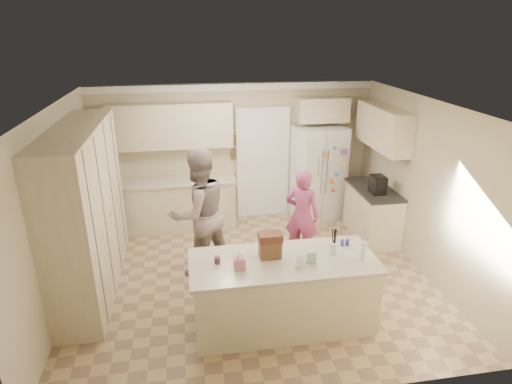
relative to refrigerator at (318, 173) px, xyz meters
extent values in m
cube|color=tan|center=(-1.58, -2.00, -0.91)|extent=(5.20, 4.60, 0.02)
cube|color=white|center=(-1.58, -2.00, 1.71)|extent=(5.20, 4.60, 0.02)
cube|color=beige|center=(-1.58, 0.31, 0.40)|extent=(5.20, 0.02, 2.60)
cube|color=beige|center=(-1.58, -4.31, 0.40)|extent=(5.20, 0.02, 2.60)
cube|color=beige|center=(-4.19, -2.00, 0.40)|extent=(0.02, 4.60, 2.60)
cube|color=beige|center=(1.03, -2.00, 0.40)|extent=(0.02, 4.60, 2.60)
cube|color=white|center=(-1.58, 0.26, 1.63)|extent=(5.20, 0.08, 0.12)
cube|color=beige|center=(-3.88, -1.80, 0.28)|extent=(0.60, 2.60, 2.35)
cube|color=beige|center=(-2.73, 0.00, -0.46)|extent=(2.20, 0.60, 0.88)
cube|color=beige|center=(-2.73, -0.01, 0.00)|extent=(2.24, 0.63, 0.04)
cube|color=beige|center=(-2.73, 0.13, 1.00)|extent=(2.20, 0.35, 0.80)
cube|color=black|center=(-1.03, 0.28, 0.15)|extent=(0.90, 0.06, 2.10)
cube|color=white|center=(-1.03, 0.25, 0.15)|extent=(1.02, 0.03, 2.22)
cube|color=brown|center=(-1.56, 0.27, 0.65)|extent=(0.15, 0.02, 0.20)
cube|color=brown|center=(-1.56, 0.27, 0.38)|extent=(0.15, 0.02, 0.20)
cube|color=white|center=(0.00, 0.00, 0.00)|extent=(1.02, 0.86, 1.80)
cube|color=gray|center=(0.00, -0.35, 0.00)|extent=(0.02, 0.02, 1.78)
cube|color=black|center=(-0.22, -0.37, 0.25)|extent=(0.22, 0.03, 0.35)
cylinder|color=silver|center=(-0.05, -0.37, 0.15)|extent=(0.02, 0.02, 0.85)
cylinder|color=silver|center=(0.05, -0.37, 0.15)|extent=(0.02, 0.02, 0.85)
cube|color=beige|center=(0.07, 0.13, 1.20)|extent=(0.95, 0.35, 0.45)
cube|color=beige|center=(0.72, -1.00, -0.46)|extent=(0.60, 1.20, 0.88)
cube|color=#2D2B28|center=(0.71, -1.00, 0.00)|extent=(0.63, 1.24, 0.04)
cube|color=beige|center=(0.84, -0.80, 1.05)|extent=(0.35, 1.50, 0.70)
cube|color=black|center=(0.67, -1.20, 0.17)|extent=(0.22, 0.28, 0.30)
cube|color=beige|center=(-1.38, -3.10, -0.46)|extent=(2.20, 0.90, 0.88)
cube|color=beige|center=(-1.38, -3.10, 0.00)|extent=(2.28, 0.96, 0.05)
cylinder|color=white|center=(-0.73, -3.05, 0.10)|extent=(0.13, 0.13, 0.15)
cube|color=#C1688D|center=(-1.93, -3.20, 0.10)|extent=(0.13, 0.13, 0.14)
cone|color=white|center=(-1.93, -3.20, 0.20)|extent=(0.08, 0.08, 0.08)
cube|color=brown|center=(-1.53, -3.00, 0.14)|extent=(0.26, 0.18, 0.22)
cube|color=#592D1E|center=(-1.53, -3.00, 0.30)|extent=(0.28, 0.20, 0.10)
cylinder|color=#59263F|center=(-2.18, -3.05, 0.07)|extent=(0.07, 0.07, 0.09)
cube|color=white|center=(-1.23, -3.30, 0.11)|extent=(0.12, 0.06, 0.16)
cube|color=silver|center=(-1.08, -3.25, 0.11)|extent=(0.12, 0.05, 0.16)
cylinder|color=silver|center=(-0.43, -3.25, 0.14)|extent=(0.07, 0.07, 0.24)
cylinder|color=#35399E|center=(-0.56, -2.88, 0.07)|extent=(0.05, 0.05, 0.09)
cylinder|color=#35399E|center=(-0.49, -2.88, 0.07)|extent=(0.05, 0.05, 0.09)
imported|color=gray|center=(-2.34, -1.67, 0.08)|extent=(1.19, 1.10, 1.96)
imported|color=#B74983|center=(-0.72, -1.52, -0.14)|extent=(0.66, 0.60, 1.51)
camera|label=1|loc=(-2.45, -7.49, 2.69)|focal=30.00mm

